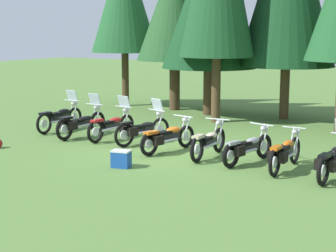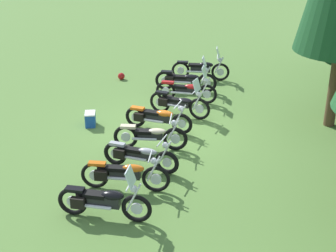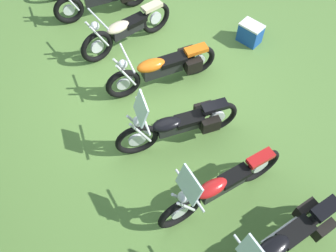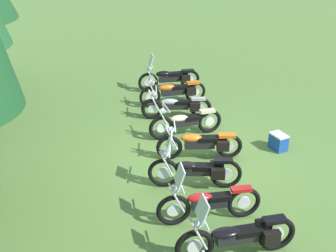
{
  "view_description": "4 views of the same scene",
  "coord_description": "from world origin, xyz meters",
  "px_view_note": "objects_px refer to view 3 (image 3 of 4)",
  "views": [
    {
      "loc": [
        8.32,
        -13.88,
        3.56
      ],
      "look_at": [
        -0.48,
        0.63,
        0.6
      ],
      "focal_mm": 59.69,
      "sensor_mm": 36.0,
      "label": 1
    },
    {
      "loc": [
        14.48,
        2.12,
        6.83
      ],
      "look_at": [
        1.15,
        0.29,
        0.69
      ],
      "focal_mm": 53.93,
      "sensor_mm": 36.0,
      "label": 2
    },
    {
      "loc": [
        -3.96,
        2.45,
        5.52
      ],
      "look_at": [
        -1.31,
        0.6,
        0.74
      ],
      "focal_mm": 38.53,
      "sensor_mm": 36.0,
      "label": 3
    },
    {
      "loc": [
        -9.7,
        3.21,
        5.97
      ],
      "look_at": [
        0.55,
        0.53,
        0.78
      ],
      "focal_mm": 47.8,
      "sensor_mm": 36.0,
      "label": 4
    }
  ],
  "objects_px": {
    "motorcycle_5": "(126,29)",
    "picnic_cooler": "(250,33)",
    "motorcycle_1": "(284,241)",
    "motorcycle_3": "(179,124)",
    "motorcycle_2": "(220,186)",
    "motorcycle_4": "(164,68)"
  },
  "relations": [
    {
      "from": "motorcycle_3",
      "to": "motorcycle_5",
      "type": "height_order",
      "value": "motorcycle_3"
    },
    {
      "from": "motorcycle_3",
      "to": "motorcycle_4",
      "type": "bearing_deg",
      "value": -96.89
    },
    {
      "from": "motorcycle_1",
      "to": "motorcycle_2",
      "type": "xyz_separation_m",
      "value": [
        1.15,
        0.2,
        0.0
      ]
    },
    {
      "from": "motorcycle_2",
      "to": "picnic_cooler",
      "type": "distance_m",
      "value": 3.82
    },
    {
      "from": "picnic_cooler",
      "to": "motorcycle_1",
      "type": "bearing_deg",
      "value": 143.16
    },
    {
      "from": "motorcycle_1",
      "to": "motorcycle_3",
      "type": "distance_m",
      "value": 2.42
    },
    {
      "from": "motorcycle_3",
      "to": "motorcycle_4",
      "type": "xyz_separation_m",
      "value": [
        1.26,
        -0.54,
        -0.03
      ]
    },
    {
      "from": "motorcycle_1",
      "to": "picnic_cooler",
      "type": "relative_size",
      "value": 4.41
    },
    {
      "from": "motorcycle_5",
      "to": "picnic_cooler",
      "type": "bearing_deg",
      "value": 145.45
    },
    {
      "from": "motorcycle_5",
      "to": "picnic_cooler",
      "type": "distance_m",
      "value": 2.65
    },
    {
      "from": "motorcycle_2",
      "to": "motorcycle_4",
      "type": "xyz_separation_m",
      "value": [
        2.53,
        -0.69,
        -0.02
      ]
    },
    {
      "from": "motorcycle_4",
      "to": "picnic_cooler",
      "type": "bearing_deg",
      "value": -169.66
    },
    {
      "from": "motorcycle_3",
      "to": "picnic_cooler",
      "type": "height_order",
      "value": "motorcycle_3"
    },
    {
      "from": "motorcycle_4",
      "to": "motorcycle_2",
      "type": "bearing_deg",
      "value": 86.6
    },
    {
      "from": "motorcycle_4",
      "to": "picnic_cooler",
      "type": "distance_m",
      "value": 2.22
    },
    {
      "from": "motorcycle_4",
      "to": "motorcycle_5",
      "type": "bearing_deg",
      "value": -77.1
    },
    {
      "from": "motorcycle_3",
      "to": "motorcycle_1",
      "type": "bearing_deg",
      "value": 107.31
    },
    {
      "from": "picnic_cooler",
      "to": "motorcycle_3",
      "type": "bearing_deg",
      "value": 113.46
    },
    {
      "from": "motorcycle_3",
      "to": "motorcycle_5",
      "type": "xyz_separation_m",
      "value": [
        2.6,
        -0.52,
        -0.03
      ]
    },
    {
      "from": "motorcycle_2",
      "to": "motorcycle_5",
      "type": "distance_m",
      "value": 3.93
    },
    {
      "from": "picnic_cooler",
      "to": "motorcycle_5",
      "type": "bearing_deg",
      "value": 57.84
    },
    {
      "from": "motorcycle_5",
      "to": "picnic_cooler",
      "type": "xyz_separation_m",
      "value": [
        -1.41,
        -2.24,
        -0.22
      ]
    }
  ]
}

